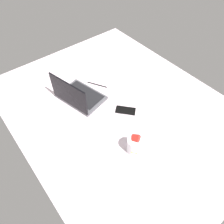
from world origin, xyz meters
TOP-DOWN VIEW (x-y plane):
  - bed_mattress at (0.00, 0.00)cm, footprint 180.00×140.00cm
  - laptop at (24.69, 18.74)cm, footprint 37.50×30.15cm
  - snack_cup at (-32.60, 15.58)cm, footprint 9.84×9.26cm
  - cell_phone at (-5.26, -1.63)cm, footprint 15.04×14.30cm
  - charger_cable at (29.43, -1.80)cm, footprint 15.08×8.91cm

SIDE VIEW (x-z plane):
  - bed_mattress at x=0.00cm, z-range 0.00..18.00cm
  - charger_cable at x=29.43cm, z-range 18.00..18.60cm
  - cell_phone at x=-5.26cm, z-range 18.00..18.80cm
  - laptop at x=24.69cm, z-range 10.91..33.91cm
  - snack_cup at x=-32.60cm, z-range 16.80..30.92cm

